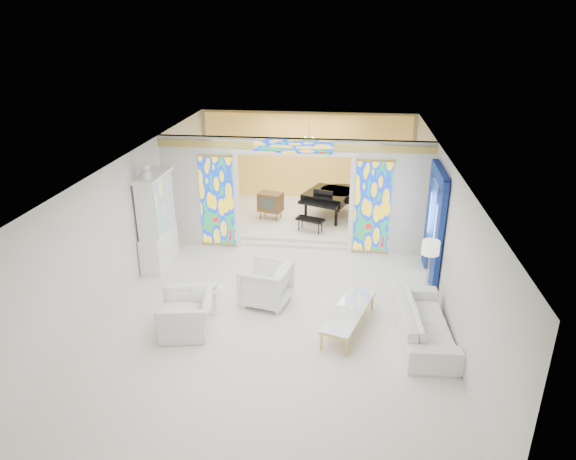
# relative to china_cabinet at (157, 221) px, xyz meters

# --- Properties ---
(floor) EXTENTS (12.00, 12.00, 0.00)m
(floor) POSITION_rel_china_cabinet_xyz_m (3.22, -0.60, -1.17)
(floor) COLOR white
(floor) RESTS_ON ground
(ceiling) EXTENTS (7.00, 12.00, 0.02)m
(ceiling) POSITION_rel_china_cabinet_xyz_m (3.22, -0.60, 1.83)
(ceiling) COLOR white
(ceiling) RESTS_ON wall_back
(wall_back) EXTENTS (7.00, 0.02, 3.00)m
(wall_back) POSITION_rel_china_cabinet_xyz_m (3.22, 5.40, 0.33)
(wall_back) COLOR silver
(wall_back) RESTS_ON floor
(wall_front) EXTENTS (7.00, 0.02, 3.00)m
(wall_front) POSITION_rel_china_cabinet_xyz_m (3.22, -6.60, 0.33)
(wall_front) COLOR silver
(wall_front) RESTS_ON floor
(wall_left) EXTENTS (0.02, 12.00, 3.00)m
(wall_left) POSITION_rel_china_cabinet_xyz_m (-0.28, -0.60, 0.33)
(wall_left) COLOR silver
(wall_left) RESTS_ON floor
(wall_right) EXTENTS (0.02, 12.00, 3.00)m
(wall_right) POSITION_rel_china_cabinet_xyz_m (6.72, -0.60, 0.33)
(wall_right) COLOR silver
(wall_right) RESTS_ON floor
(partition_wall) EXTENTS (7.00, 0.22, 3.00)m
(partition_wall) POSITION_rel_china_cabinet_xyz_m (3.22, 1.40, 0.48)
(partition_wall) COLOR silver
(partition_wall) RESTS_ON floor
(stained_glass_left) EXTENTS (0.90, 0.04, 2.40)m
(stained_glass_left) POSITION_rel_china_cabinet_xyz_m (1.19, 1.29, 0.13)
(stained_glass_left) COLOR gold
(stained_glass_left) RESTS_ON partition_wall
(stained_glass_right) EXTENTS (0.90, 0.04, 2.40)m
(stained_glass_right) POSITION_rel_china_cabinet_xyz_m (5.25, 1.29, 0.13)
(stained_glass_right) COLOR gold
(stained_glass_right) RESTS_ON partition_wall
(stained_glass_transom) EXTENTS (2.00, 0.04, 0.34)m
(stained_glass_transom) POSITION_rel_china_cabinet_xyz_m (3.22, 1.29, 1.65)
(stained_glass_transom) COLOR gold
(stained_glass_transom) RESTS_ON partition_wall
(alcove_platform) EXTENTS (6.80, 3.80, 0.18)m
(alcove_platform) POSITION_rel_china_cabinet_xyz_m (3.22, 3.50, -1.08)
(alcove_platform) COLOR white
(alcove_platform) RESTS_ON floor
(gold_curtain_back) EXTENTS (6.70, 0.10, 2.90)m
(gold_curtain_back) POSITION_rel_china_cabinet_xyz_m (3.22, 5.28, 0.33)
(gold_curtain_back) COLOR #F5C855
(gold_curtain_back) RESTS_ON wall_back
(chandelier) EXTENTS (0.48, 0.48, 0.30)m
(chandelier) POSITION_rel_china_cabinet_xyz_m (3.42, 3.40, 1.38)
(chandelier) COLOR gold
(chandelier) RESTS_ON ceiling
(blue_drapes) EXTENTS (0.14, 1.85, 2.65)m
(blue_drapes) POSITION_rel_china_cabinet_xyz_m (6.62, 0.10, 0.41)
(blue_drapes) COLOR navy
(blue_drapes) RESTS_ON wall_right
(china_cabinet) EXTENTS (0.56, 1.46, 2.72)m
(china_cabinet) POSITION_rel_china_cabinet_xyz_m (0.00, 0.00, 0.00)
(china_cabinet) COLOR white
(china_cabinet) RESTS_ON floor
(armchair_left) EXTENTS (1.22, 1.34, 0.76)m
(armchair_left) POSITION_rel_china_cabinet_xyz_m (1.56, -2.80, -0.79)
(armchair_left) COLOR silver
(armchair_left) RESTS_ON floor
(armchair_right) EXTENTS (1.17, 1.15, 0.90)m
(armchair_right) POSITION_rel_china_cabinet_xyz_m (2.94, -1.54, -0.72)
(armchair_right) COLOR silver
(armchair_right) RESTS_ON floor
(sofa) EXTENTS (1.10, 2.49, 0.71)m
(sofa) POSITION_rel_china_cabinet_xyz_m (6.17, -2.50, -0.81)
(sofa) COLOR white
(sofa) RESTS_ON floor
(side_table) EXTENTS (0.50, 0.50, 0.56)m
(side_table) POSITION_rel_china_cabinet_xyz_m (1.92, -2.03, -0.80)
(side_table) COLOR white
(side_table) RESTS_ON floor
(vase) EXTENTS (0.23, 0.23, 0.19)m
(vase) POSITION_rel_china_cabinet_xyz_m (1.92, -2.03, -0.51)
(vase) COLOR silver
(vase) RESTS_ON side_table
(coffee_table) EXTENTS (1.12, 2.01, 0.43)m
(coffee_table) POSITION_rel_china_cabinet_xyz_m (4.73, -2.36, -0.78)
(coffee_table) COLOR white
(coffee_table) RESTS_ON floor
(floor_lamp) EXTENTS (0.45, 0.45, 1.49)m
(floor_lamp) POSITION_rel_china_cabinet_xyz_m (6.37, -1.19, 0.11)
(floor_lamp) COLOR gold
(floor_lamp) RESTS_ON floor
(grand_piano) EXTENTS (2.08, 2.55, 0.98)m
(grand_piano) POSITION_rel_china_cabinet_xyz_m (4.21, 3.50, -0.33)
(grand_piano) COLOR black
(grand_piano) RESTS_ON alcove_platform
(tv_console) EXTENTS (0.79, 0.63, 0.80)m
(tv_console) POSITION_rel_china_cabinet_xyz_m (2.33, 3.09, -0.47)
(tv_console) COLOR brown
(tv_console) RESTS_ON alcove_platform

